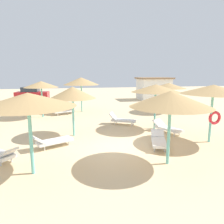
# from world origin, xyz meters

# --- Properties ---
(ground_plane) EXTENTS (80.00, 80.00, 0.00)m
(ground_plane) POSITION_xyz_m (0.00, 0.00, 0.00)
(ground_plane) COLOR beige
(parasol_0) EXTENTS (3.06, 3.06, 2.84)m
(parasol_0) POSITION_xyz_m (1.19, -1.89, 2.54)
(parasol_0) COLOR #6BC6BC
(parasol_0) RESTS_ON ground
(parasol_1) EXTENTS (3.18, 3.18, 2.92)m
(parasol_1) POSITION_xyz_m (4.49, 0.11, 2.66)
(parasol_1) COLOR #6BC6BC
(parasol_1) RESTS_ON ground
(parasol_2) EXTENTS (2.53, 2.53, 2.75)m
(parasol_2) POSITION_xyz_m (-2.27, 2.64, 2.42)
(parasol_2) COLOR #6BC6BC
(parasol_2) RESTS_ON ground
(parasol_4) EXTENTS (2.66, 2.66, 2.85)m
(parasol_4) POSITION_xyz_m (-4.55, 8.27, 2.59)
(parasol_4) COLOR #6BC6BC
(parasol_4) RESTS_ON ground
(parasol_5) EXTENTS (3.06, 3.06, 2.60)m
(parasol_5) POSITION_xyz_m (6.24, 8.30, 2.36)
(parasol_5) COLOR #6BC6BC
(parasol_5) RESTS_ON ground
(parasol_6) EXTENTS (3.04, 3.04, 2.79)m
(parasol_6) POSITION_xyz_m (2.79, 3.17, 2.54)
(parasol_6) COLOR #6BC6BC
(parasol_6) RESTS_ON ground
(parasol_7) EXTENTS (3.17, 3.17, 2.85)m
(parasol_7) POSITION_xyz_m (-3.81, -1.68, 2.61)
(parasol_7) COLOR #6BC6BC
(parasol_7) RESTS_ON ground
(parasol_8) EXTENTS (3.18, 3.18, 3.09)m
(parasol_8) POSITION_xyz_m (-1.34, 10.04, 2.75)
(parasol_8) COLOR #6BC6BC
(parasol_8) RESTS_ON ground
(lounger_0) EXTENTS (1.24, 2.02, 0.62)m
(lounger_0) POSITION_xyz_m (1.68, 0.05, 0.31)
(lounger_0) COLOR white
(lounger_0) RESTS_ON ground
(lounger_1) EXTENTS (1.31, 2.01, 0.65)m
(lounger_1) POSITION_xyz_m (3.12, 2.11, 0.31)
(lounger_1) COLOR white
(lounger_1) RESTS_ON ground
(lounger_2) EXTENTS (1.99, 1.39, 0.70)m
(lounger_2) POSITION_xyz_m (-3.33, 0.93, 0.32)
(lounger_2) COLOR white
(lounger_2) RESTS_ON ground
(lounger_4) EXTENTS (1.99, 1.28, 0.71)m
(lounger_4) POSITION_xyz_m (-2.81, 9.02, 0.32)
(lounger_4) COLOR white
(lounger_4) RESTS_ON ground
(lounger_5) EXTENTS (1.88, 1.56, 0.81)m
(lounger_5) POSITION_xyz_m (4.88, 9.92, 0.33)
(lounger_5) COLOR white
(lounger_5) RESTS_ON ground
(lounger_6) EXTENTS (1.93, 1.47, 0.79)m
(lounger_6) POSITION_xyz_m (1.04, 4.62, 0.32)
(lounger_6) COLOR white
(lounger_6) RESTS_ON ground
(bench_0) EXTENTS (1.51, 0.45, 0.49)m
(bench_0) POSITION_xyz_m (-6.31, 11.30, 0.35)
(bench_0) COLOR brown
(bench_0) RESTS_ON ground
(parked_car) EXTENTS (4.14, 2.29, 1.72)m
(parked_car) POSITION_xyz_m (-7.04, 19.16, 0.82)
(parked_car) COLOR #B21E23
(parked_car) RESTS_ON ground
(beach_cabana) EXTENTS (4.30, 3.30, 2.89)m
(beach_cabana) POSITION_xyz_m (8.53, 17.05, 1.47)
(beach_cabana) COLOR white
(beach_cabana) RESTS_ON ground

